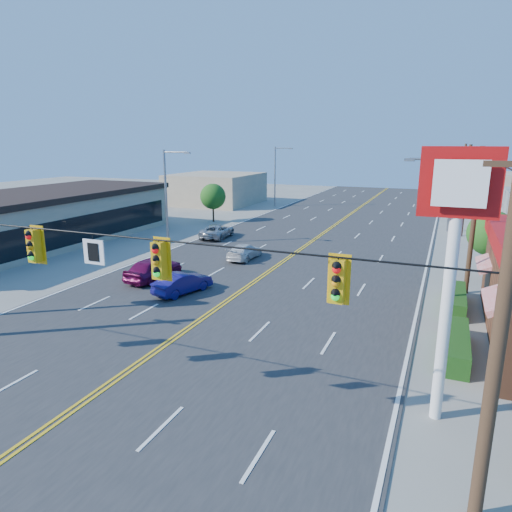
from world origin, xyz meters
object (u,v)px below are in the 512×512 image
at_px(car_blue, 183,284).
at_px(car_white, 244,252).
at_px(kfc_pylon, 455,233).
at_px(car_silver, 217,232).
at_px(car_magenta, 153,269).
at_px(signal_span, 62,266).

bearing_deg(car_blue, car_white, -73.53).
bearing_deg(kfc_pylon, car_silver, 131.22).
height_order(car_magenta, car_white, car_magenta).
xyz_separation_m(car_white, car_silver, (-5.46, 6.10, 0.06)).
xyz_separation_m(signal_span, car_silver, (-8.33, 26.20, -4.27)).
bearing_deg(signal_span, car_magenta, 114.88).
relative_size(kfc_pylon, car_magenta, 1.97).
bearing_deg(car_blue, kfc_pylon, 168.71).
relative_size(signal_span, car_white, 6.30).
bearing_deg(car_magenta, car_blue, 157.02).
distance_m(signal_span, car_blue, 12.52).
distance_m(signal_span, car_magenta, 14.90).
relative_size(kfc_pylon, car_silver, 1.92).
xyz_separation_m(car_magenta, car_silver, (-2.31, 13.22, -0.12)).
xyz_separation_m(signal_span, car_magenta, (-6.02, 12.98, -4.15)).
distance_m(car_magenta, car_silver, 13.42).
bearing_deg(kfc_pylon, car_blue, 152.11).
bearing_deg(car_blue, car_magenta, -9.97).
bearing_deg(signal_span, car_silver, 107.64).
xyz_separation_m(signal_span, kfc_pylon, (11.12, 4.00, 1.16)).
bearing_deg(kfc_pylon, car_white, 130.98).
xyz_separation_m(car_magenta, car_blue, (3.13, -1.57, -0.12)).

